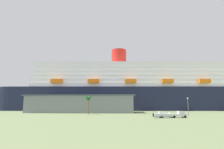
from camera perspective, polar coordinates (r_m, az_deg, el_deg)
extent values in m
plane|color=#66754C|center=(115.97, 4.77, -11.48)|extent=(600.00, 600.00, 0.00)
cube|color=#191E38|center=(154.15, 15.12, -7.43)|extent=(229.37, 45.98, 17.28)
cylinder|color=#191E38|center=(166.24, -26.67, -6.88)|extent=(36.01, 36.01, 17.28)
cube|color=white|center=(154.76, 14.96, -3.64)|extent=(201.92, 41.84, 3.20)
cube|color=white|center=(153.98, 13.27, -2.48)|extent=(191.53, 40.43, 3.20)
cube|color=white|center=(153.40, 11.57, -1.30)|extent=(180.19, 39.27, 3.20)
cube|color=white|center=(153.01, 9.86, -0.12)|extent=(170.94, 38.26, 3.20)
cube|color=white|center=(152.83, 8.14, 1.06)|extent=(160.50, 37.24, 3.20)
cube|color=white|center=(152.85, 6.42, 2.25)|extent=(153.92, 36.59, 3.20)
cylinder|color=red|center=(153.81, 2.13, 5.20)|extent=(12.96, 12.96, 12.90)
cube|color=orange|center=(137.90, -16.82, -1.96)|extent=(8.15, 3.61, 2.80)
cube|color=orange|center=(132.69, -5.75, -2.04)|extent=(8.15, 3.61, 2.80)
cube|color=orange|center=(132.71, 5.76, -2.04)|extent=(8.15, 3.61, 2.80)
cube|color=orange|center=(137.96, 16.82, -1.96)|extent=(8.15, 3.61, 2.80)
cube|color=orange|center=(147.87, 26.73, -1.83)|extent=(8.15, 3.61, 2.80)
cube|color=slate|center=(109.99, -9.21, -9.14)|extent=(58.78, 24.26, 9.12)
cube|color=#3F4759|center=(110.10, -9.14, -6.61)|extent=(61.13, 25.23, 0.60)
cube|color=silver|center=(68.23, 19.85, -11.82)|extent=(5.80, 2.65, 0.90)
cube|color=silver|center=(68.59, 20.59, -11.01)|extent=(2.22, 2.07, 0.90)
cube|color=#26333F|center=(68.87, 21.12, -11.05)|extent=(0.30, 1.68, 0.63)
cylinder|color=black|center=(69.96, 21.04, -12.05)|extent=(0.83, 0.37, 0.80)
cylinder|color=black|center=(68.14, 21.76, -12.10)|extent=(0.83, 0.37, 0.80)
cylinder|color=black|center=(68.49, 18.12, -12.28)|extent=(0.83, 0.37, 0.80)
cylinder|color=black|center=(66.64, 18.78, -12.34)|extent=(0.83, 0.37, 0.80)
cube|color=#595960|center=(66.22, 15.27, -12.47)|extent=(6.33, 2.50, 0.16)
cube|color=#595960|center=(67.48, 18.26, -12.26)|extent=(2.02, 0.36, 0.10)
cylinder|color=black|center=(67.07, 14.76, -12.57)|extent=(0.66, 0.29, 0.64)
cylinder|color=black|center=(65.20, 15.33, -12.65)|extent=(0.66, 0.29, 0.64)
cube|color=silver|center=(66.19, 15.25, -12.01)|extent=(5.80, 2.63, 0.90)
cone|color=silver|center=(67.29, 17.88, -11.84)|extent=(1.40, 1.91, 1.78)
cube|color=silver|center=(65.97, 14.75, -11.34)|extent=(0.91, 1.09, 0.70)
cube|color=black|center=(65.28, 12.70, -12.15)|extent=(0.42, 0.54, 1.10)
cylinder|color=brown|center=(87.22, -7.37, -9.85)|extent=(0.48, 0.48, 7.06)
cone|color=#195923|center=(87.21, -7.06, -7.47)|extent=(0.90, 3.01, 2.43)
cone|color=#195923|center=(87.44, -7.09, -7.47)|extent=(2.45, 2.86, 2.22)
cone|color=#195923|center=(87.63, -7.23, -7.48)|extent=(3.23, 1.25, 2.02)
cone|color=#195923|center=(87.59, -7.47, -7.47)|extent=(2.59, 2.50, 2.55)
cone|color=#195923|center=(87.26, -7.59, -7.46)|extent=(1.20, 3.16, 2.21)
cone|color=#195923|center=(87.01, -7.53, -7.46)|extent=(2.87, 2.64, 1.82)
cone|color=#195923|center=(86.88, -7.41, -7.46)|extent=(2.96, 1.16, 2.56)
cone|color=#195923|center=(86.94, -7.16, -7.46)|extent=(2.42, 2.57, 2.62)
sphere|color=#195923|center=(87.25, -7.32, -7.53)|extent=(1.10, 1.10, 1.10)
cylinder|color=slate|center=(83.23, 22.59, -9.35)|extent=(0.20, 0.20, 6.79)
sphere|color=#F9F2CC|center=(83.26, 22.43, -6.85)|extent=(0.56, 0.56, 0.56)
cube|color=black|center=(109.69, -13.91, -11.02)|extent=(4.94, 2.40, 0.70)
cube|color=#1E232D|center=(109.63, -13.77, -10.70)|extent=(2.84, 1.97, 0.55)
cylinder|color=black|center=(109.07, -14.83, -11.18)|extent=(0.68, 0.30, 0.66)
cylinder|color=black|center=(110.89, -14.65, -11.15)|extent=(0.68, 0.30, 0.66)
cylinder|color=black|center=(108.54, -13.17, -11.25)|extent=(0.68, 0.30, 0.66)
cylinder|color=black|center=(110.37, -13.02, -11.22)|extent=(0.68, 0.30, 0.66)
cube|color=#264C99|center=(103.37, -3.32, -11.39)|extent=(5.06, 2.71, 0.70)
cube|color=#1E232D|center=(103.37, -3.18, -11.04)|extent=(2.95, 2.12, 0.55)
cylinder|color=black|center=(102.36, -4.17, -11.60)|extent=(0.69, 0.35, 0.66)
cylinder|color=black|center=(104.15, -4.25, -11.56)|extent=(0.69, 0.35, 0.66)
cylinder|color=black|center=(102.65, -2.37, -11.61)|extent=(0.69, 0.35, 0.66)
cylinder|color=black|center=(104.43, -2.48, -11.57)|extent=(0.69, 0.35, 0.66)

